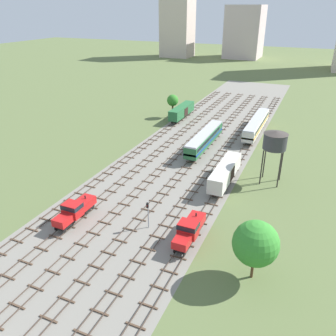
{
  "coord_description": "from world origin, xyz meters",
  "views": [
    {
      "loc": [
        24.93,
        -11.85,
        30.9
      ],
      "look_at": [
        0.0,
        45.05,
        1.5
      ],
      "focal_mm": 36.93,
      "sensor_mm": 36.0,
      "label": 1
    }
  ],
  "objects_px": {
    "passenger_coach_right_far": "(256,124)",
    "water_tower": "(275,141)",
    "freight_boxcar_right_mid": "(225,172)",
    "shunter_loco_left_nearest": "(74,210)",
    "signal_post_nearest": "(148,211)",
    "diesel_railcar_centre_midfar": "(205,138)",
    "freight_boxcar_far_left_farther": "(182,111)",
    "shunter_loco_right_near": "(189,229)"
  },
  "relations": [
    {
      "from": "shunter_loco_left_nearest",
      "to": "diesel_railcar_centre_midfar",
      "type": "height_order",
      "value": "diesel_railcar_centre_midfar"
    },
    {
      "from": "signal_post_nearest",
      "to": "passenger_coach_right_far",
      "type": "bearing_deg",
      "value": 82.2
    },
    {
      "from": "shunter_loco_right_near",
      "to": "freight_boxcar_far_left_farther",
      "type": "height_order",
      "value": "freight_boxcar_far_left_farther"
    },
    {
      "from": "shunter_loco_left_nearest",
      "to": "freight_boxcar_far_left_farther",
      "type": "bearing_deg",
      "value": 94.57
    },
    {
      "from": "freight_boxcar_right_mid",
      "to": "signal_post_nearest",
      "type": "xyz_separation_m",
      "value": [
        -6.83,
        -18.7,
        0.47
      ]
    },
    {
      "from": "shunter_loco_right_near",
      "to": "water_tower",
      "type": "bearing_deg",
      "value": 71.65
    },
    {
      "from": "passenger_coach_right_far",
      "to": "shunter_loco_left_nearest",
      "type": "bearing_deg",
      "value": -109.05
    },
    {
      "from": "passenger_coach_right_far",
      "to": "signal_post_nearest",
      "type": "distance_m",
      "value": 50.29
    },
    {
      "from": "shunter_loco_right_near",
      "to": "diesel_railcar_centre_midfar",
      "type": "height_order",
      "value": "diesel_railcar_centre_midfar"
    },
    {
      "from": "freight_boxcar_far_left_farther",
      "to": "signal_post_nearest",
      "type": "height_order",
      "value": "signal_post_nearest"
    },
    {
      "from": "signal_post_nearest",
      "to": "shunter_loco_right_near",
      "type": "bearing_deg",
      "value": -4.82
    },
    {
      "from": "shunter_loco_left_nearest",
      "to": "freight_boxcar_far_left_farther",
      "type": "height_order",
      "value": "freight_boxcar_far_left_farther"
    },
    {
      "from": "shunter_loco_left_nearest",
      "to": "water_tower",
      "type": "xyz_separation_m",
      "value": [
        26.0,
        25.81,
        6.48
      ]
    },
    {
      "from": "passenger_coach_right_far",
      "to": "water_tower",
      "type": "relative_size",
      "value": 2.13
    },
    {
      "from": "shunter_loco_left_nearest",
      "to": "signal_post_nearest",
      "type": "xyz_separation_m",
      "value": [
        11.38,
        2.9,
        0.91
      ]
    },
    {
      "from": "diesel_railcar_centre_midfar",
      "to": "water_tower",
      "type": "relative_size",
      "value": 1.99
    },
    {
      "from": "freight_boxcar_right_mid",
      "to": "signal_post_nearest",
      "type": "distance_m",
      "value": 19.91
    },
    {
      "from": "shunter_loco_left_nearest",
      "to": "water_tower",
      "type": "relative_size",
      "value": 0.82
    },
    {
      "from": "freight_boxcar_right_mid",
      "to": "signal_post_nearest",
      "type": "height_order",
      "value": "signal_post_nearest"
    },
    {
      "from": "water_tower",
      "to": "signal_post_nearest",
      "type": "xyz_separation_m",
      "value": [
        -14.62,
        -22.91,
        -5.57
      ]
    },
    {
      "from": "freight_boxcar_far_left_farther",
      "to": "water_tower",
      "type": "xyz_separation_m",
      "value": [
        30.54,
        -31.09,
        6.04
      ]
    },
    {
      "from": "shunter_loco_right_near",
      "to": "freight_boxcar_right_mid",
      "type": "relative_size",
      "value": 0.6
    },
    {
      "from": "diesel_railcar_centre_midfar",
      "to": "passenger_coach_right_far",
      "type": "relative_size",
      "value": 0.93
    },
    {
      "from": "passenger_coach_right_far",
      "to": "freight_boxcar_far_left_farther",
      "type": "relative_size",
      "value": 1.57
    },
    {
      "from": "shunter_loco_left_nearest",
      "to": "signal_post_nearest",
      "type": "bearing_deg",
      "value": 14.31
    },
    {
      "from": "freight_boxcar_right_mid",
      "to": "diesel_railcar_centre_midfar",
      "type": "height_order",
      "value": "diesel_railcar_centre_midfar"
    },
    {
      "from": "diesel_railcar_centre_midfar",
      "to": "freight_boxcar_far_left_farther",
      "type": "relative_size",
      "value": 1.46
    },
    {
      "from": "freight_boxcar_far_left_farther",
      "to": "diesel_railcar_centre_midfar",
      "type": "bearing_deg",
      "value": -55.66
    },
    {
      "from": "shunter_loco_left_nearest",
      "to": "passenger_coach_right_far",
      "type": "distance_m",
      "value": 55.79
    },
    {
      "from": "shunter_loco_right_near",
      "to": "freight_boxcar_right_mid",
      "type": "bearing_deg",
      "value": 89.98
    },
    {
      "from": "diesel_railcar_centre_midfar",
      "to": "freight_boxcar_far_left_farther",
      "type": "distance_m",
      "value": 24.2
    },
    {
      "from": "shunter_loco_left_nearest",
      "to": "signal_post_nearest",
      "type": "distance_m",
      "value": 11.78
    },
    {
      "from": "shunter_loco_left_nearest",
      "to": "diesel_railcar_centre_midfar",
      "type": "relative_size",
      "value": 0.41
    },
    {
      "from": "shunter_loco_right_near",
      "to": "freight_boxcar_far_left_farther",
      "type": "distance_m",
      "value": 59.13
    },
    {
      "from": "freight_boxcar_right_mid",
      "to": "signal_post_nearest",
      "type": "bearing_deg",
      "value": -110.07
    },
    {
      "from": "freight_boxcar_right_mid",
      "to": "passenger_coach_right_far",
      "type": "distance_m",
      "value": 31.13
    },
    {
      "from": "diesel_railcar_centre_midfar",
      "to": "freight_boxcar_far_left_farther",
      "type": "xyz_separation_m",
      "value": [
        -13.65,
        19.98,
        -0.15
      ]
    },
    {
      "from": "passenger_coach_right_far",
      "to": "water_tower",
      "type": "height_order",
      "value": "water_tower"
    },
    {
      "from": "freight_boxcar_far_left_farther",
      "to": "water_tower",
      "type": "height_order",
      "value": "water_tower"
    },
    {
      "from": "diesel_railcar_centre_midfar",
      "to": "water_tower",
      "type": "height_order",
      "value": "water_tower"
    },
    {
      "from": "freight_boxcar_far_left_farther",
      "to": "passenger_coach_right_far",
      "type": "bearing_deg",
      "value": -10.38
    },
    {
      "from": "shunter_loco_left_nearest",
      "to": "shunter_loco_right_near",
      "type": "relative_size",
      "value": 1.0
    }
  ]
}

